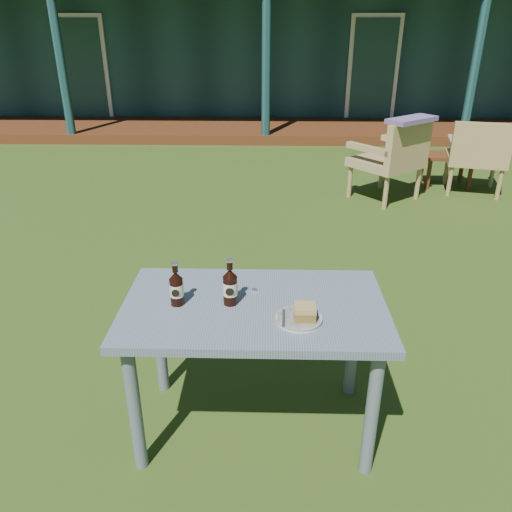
{
  "coord_description": "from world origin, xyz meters",
  "views": [
    {
      "loc": [
        0.06,
        -3.55,
        1.89
      ],
      "look_at": [
        0.0,
        -1.3,
        0.82
      ],
      "focal_mm": 35.0,
      "sensor_mm": 36.0,
      "label": 1
    }
  ],
  "objects_px": {
    "armchair_right": "(477,153)",
    "side_table": "(447,159)",
    "cafe_table": "(254,323)",
    "plate": "(299,318)",
    "cola_bottle_near": "(230,286)",
    "cake_slice": "(305,312)",
    "armchair_left": "(393,156)",
    "cola_bottle_far": "(176,288)"
  },
  "relations": [
    {
      "from": "plate",
      "to": "armchair_left",
      "type": "relative_size",
      "value": 0.22
    },
    {
      "from": "cola_bottle_near",
      "to": "cola_bottle_far",
      "type": "relative_size",
      "value": 1.06
    },
    {
      "from": "cola_bottle_near",
      "to": "armchair_left",
      "type": "distance_m",
      "value": 3.92
    },
    {
      "from": "cafe_table",
      "to": "cola_bottle_near",
      "type": "height_order",
      "value": "cola_bottle_near"
    },
    {
      "from": "cola_bottle_near",
      "to": "cafe_table",
      "type": "bearing_deg",
      "value": -2.16
    },
    {
      "from": "cola_bottle_near",
      "to": "armchair_right",
      "type": "bearing_deg",
      "value": 56.1
    },
    {
      "from": "cafe_table",
      "to": "plate",
      "type": "xyz_separation_m",
      "value": [
        0.19,
        -0.13,
        0.11
      ]
    },
    {
      "from": "side_table",
      "to": "armchair_right",
      "type": "bearing_deg",
      "value": -52.96
    },
    {
      "from": "cafe_table",
      "to": "cake_slice",
      "type": "distance_m",
      "value": 0.3
    },
    {
      "from": "armchair_left",
      "to": "cafe_table",
      "type": "bearing_deg",
      "value": -111.94
    },
    {
      "from": "plate",
      "to": "cake_slice",
      "type": "height_order",
      "value": "cake_slice"
    },
    {
      "from": "cake_slice",
      "to": "armchair_right",
      "type": "bearing_deg",
      "value": 60.45
    },
    {
      "from": "plate",
      "to": "armchair_right",
      "type": "bearing_deg",
      "value": 60.15
    },
    {
      "from": "armchair_left",
      "to": "cola_bottle_far",
      "type": "bearing_deg",
      "value": -116.51
    },
    {
      "from": "cake_slice",
      "to": "plate",
      "type": "bearing_deg",
      "value": 165.88
    },
    {
      "from": "cake_slice",
      "to": "cafe_table",
      "type": "bearing_deg",
      "value": 148.62
    },
    {
      "from": "plate",
      "to": "cola_bottle_near",
      "type": "bearing_deg",
      "value": 156.5
    },
    {
      "from": "cake_slice",
      "to": "cola_bottle_far",
      "type": "distance_m",
      "value": 0.58
    },
    {
      "from": "armchair_right",
      "to": "plate",
      "type": "bearing_deg",
      "value": -119.85
    },
    {
      "from": "plate",
      "to": "side_table",
      "type": "bearing_deg",
      "value": 64.3
    },
    {
      "from": "cake_slice",
      "to": "cola_bottle_far",
      "type": "relative_size",
      "value": 0.44
    },
    {
      "from": "armchair_left",
      "to": "side_table",
      "type": "height_order",
      "value": "armchair_left"
    },
    {
      "from": "cafe_table",
      "to": "side_table",
      "type": "height_order",
      "value": "cafe_table"
    },
    {
      "from": "side_table",
      "to": "plate",
      "type": "bearing_deg",
      "value": -115.7
    },
    {
      "from": "cafe_table",
      "to": "cola_bottle_far",
      "type": "bearing_deg",
      "value": -178.76
    },
    {
      "from": "cake_slice",
      "to": "cola_bottle_far",
      "type": "xyz_separation_m",
      "value": [
        -0.57,
        0.13,
        0.04
      ]
    },
    {
      "from": "plate",
      "to": "side_table",
      "type": "xyz_separation_m",
      "value": [
        2.06,
        4.29,
        -0.39
      ]
    },
    {
      "from": "armchair_right",
      "to": "side_table",
      "type": "bearing_deg",
      "value": 127.04
    },
    {
      "from": "cola_bottle_far",
      "to": "armchair_left",
      "type": "height_order",
      "value": "cola_bottle_far"
    },
    {
      "from": "cake_slice",
      "to": "cola_bottle_far",
      "type": "bearing_deg",
      "value": 167.46
    },
    {
      "from": "plate",
      "to": "armchair_right",
      "type": "relative_size",
      "value": 0.24
    },
    {
      "from": "cafe_table",
      "to": "cola_bottle_near",
      "type": "bearing_deg",
      "value": 177.84
    },
    {
      "from": "armchair_left",
      "to": "plate",
      "type": "bearing_deg",
      "value": -108.61
    },
    {
      "from": "cafe_table",
      "to": "armchair_left",
      "type": "height_order",
      "value": "armchair_left"
    },
    {
      "from": "armchair_left",
      "to": "armchair_right",
      "type": "xyz_separation_m",
      "value": [
        1.04,
        0.27,
        -0.03
      ]
    },
    {
      "from": "cola_bottle_far",
      "to": "side_table",
      "type": "height_order",
      "value": "cola_bottle_far"
    },
    {
      "from": "cafe_table",
      "to": "cola_bottle_far",
      "type": "distance_m",
      "value": 0.39
    },
    {
      "from": "cafe_table",
      "to": "side_table",
      "type": "bearing_deg",
      "value": 61.51
    },
    {
      "from": "cola_bottle_near",
      "to": "side_table",
      "type": "height_order",
      "value": "cola_bottle_near"
    },
    {
      "from": "cafe_table",
      "to": "plate",
      "type": "distance_m",
      "value": 0.26
    },
    {
      "from": "plate",
      "to": "side_table",
      "type": "relative_size",
      "value": 0.34
    },
    {
      "from": "cake_slice",
      "to": "armchair_left",
      "type": "distance_m",
      "value": 3.93
    }
  ]
}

